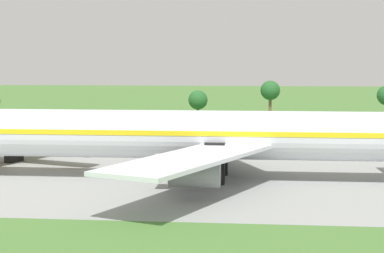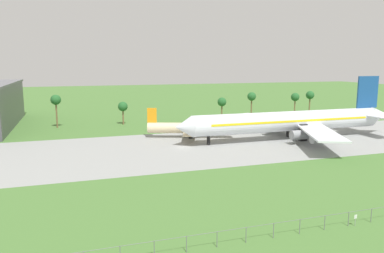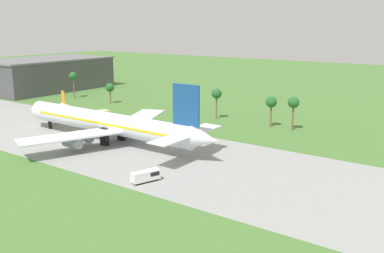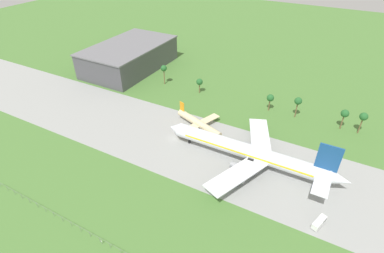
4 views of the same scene
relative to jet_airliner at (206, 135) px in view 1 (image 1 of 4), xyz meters
The scene contains 3 objects.
jet_airliner is the anchor object (origin of this frame).
regional_aircraft 31.25m from the jet_airliner, 158.21° to the left, with size 26.15×23.86×9.23m.
palm_tree_row 44.35m from the jet_airliner, 99.74° to the left, with size 108.94×3.60×11.84m.
Camera 1 is at (42.39, -83.83, 14.88)m, focal length 65.00 mm.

